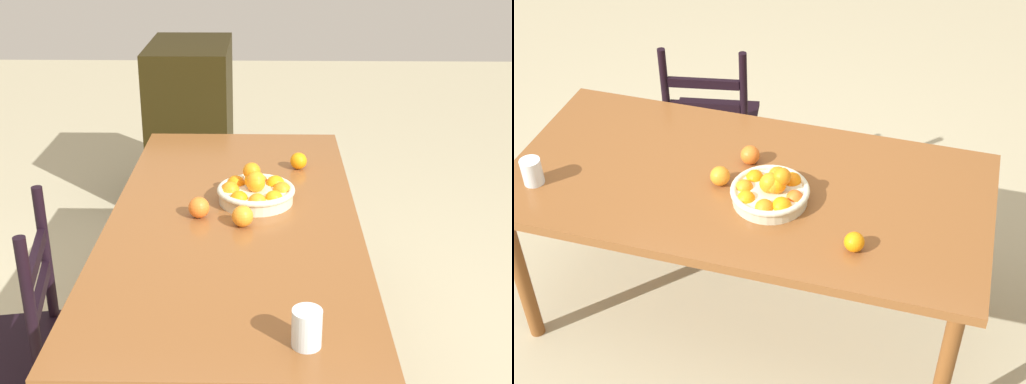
# 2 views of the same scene
# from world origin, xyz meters

# --- Properties ---
(ground_plane) EXTENTS (12.00, 12.00, 0.00)m
(ground_plane) POSITION_xyz_m (0.00, 0.00, 0.00)
(ground_plane) COLOR tan
(dining_table) EXTENTS (1.86, 0.90, 0.73)m
(dining_table) POSITION_xyz_m (0.00, 0.00, 0.66)
(dining_table) COLOR brown
(dining_table) RESTS_ON ground
(chair_near_window) EXTENTS (0.49, 0.49, 0.92)m
(chair_near_window) POSITION_xyz_m (-0.41, 0.73, 0.43)
(chair_near_window) COLOR black
(chair_near_window) RESTS_ON ground
(cabinet) EXTENTS (0.75, 0.49, 1.00)m
(cabinet) POSITION_xyz_m (1.81, 0.36, 0.50)
(cabinet) COLOR black
(cabinet) RESTS_ON ground
(fruit_bowl) EXTENTS (0.29, 0.29, 0.14)m
(fruit_bowl) POSITION_xyz_m (0.12, -0.08, 0.78)
(fruit_bowl) COLOR beige
(fruit_bowl) RESTS_ON dining_table
(orange_loose_0) EXTENTS (0.08, 0.08, 0.08)m
(orange_loose_0) POSITION_xyz_m (-0.09, -0.04, 0.77)
(orange_loose_0) COLOR orange
(orange_loose_0) RESTS_ON dining_table
(orange_loose_1) EXTENTS (0.07, 0.07, 0.07)m
(orange_loose_1) POSITION_xyz_m (0.47, -0.25, 0.77)
(orange_loose_1) COLOR orange
(orange_loose_1) RESTS_ON dining_table
(orange_loose_2) EXTENTS (0.08, 0.08, 0.08)m
(orange_loose_2) POSITION_xyz_m (-0.02, 0.12, 0.77)
(orange_loose_2) COLOR orange
(orange_loose_2) RESTS_ON dining_table
(drinking_glass) EXTENTS (0.08, 0.08, 0.10)m
(drinking_glass) POSITION_xyz_m (-0.78, -0.22, 0.78)
(drinking_glass) COLOR silver
(drinking_glass) RESTS_ON dining_table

